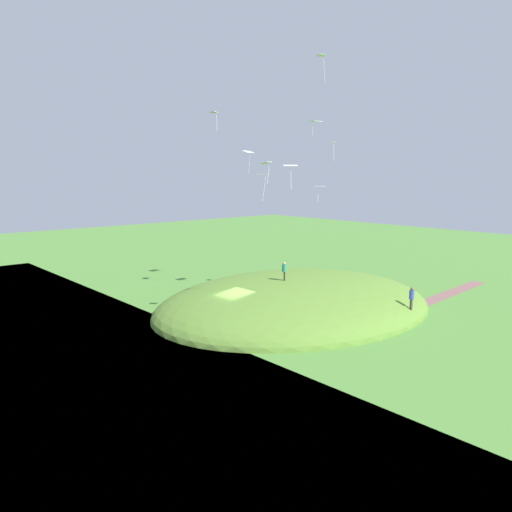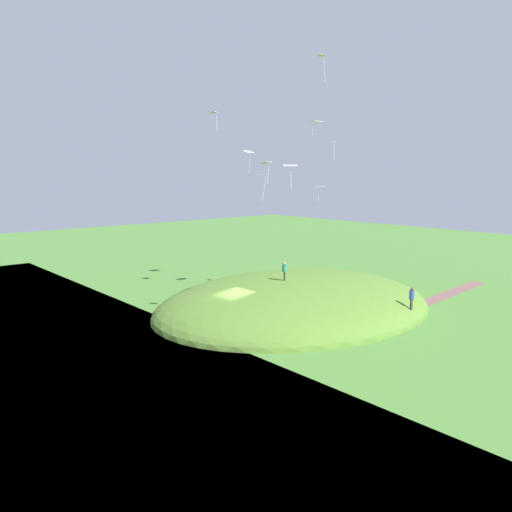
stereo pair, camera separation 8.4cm
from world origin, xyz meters
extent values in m
plane|color=#4B7E33|center=(0.00, 0.00, 0.00)|extent=(160.00, 160.00, 0.00)
ellipsoid|color=#567E2E|center=(6.93, -0.20, 0.00)|extent=(27.14, 21.47, 5.48)
cube|color=brown|center=(22.52, -6.97, 0.02)|extent=(15.05, 2.49, 0.04)
cube|color=black|center=(5.34, -0.37, 3.11)|extent=(0.25, 0.26, 0.78)
cylinder|color=#2F8561|center=(5.34, -0.37, 3.80)|extent=(0.59, 0.59, 0.62)
sphere|color=tan|center=(5.34, -0.37, 4.23)|extent=(0.23, 0.23, 0.23)
cube|color=#504641|center=(10.62, -9.69, 1.48)|extent=(0.18, 0.25, 0.89)
cylinder|color=#3C4EAC|center=(10.62, -9.69, 2.27)|extent=(0.50, 0.50, 0.70)
sphere|color=brown|center=(10.62, -9.69, 2.76)|extent=(0.27, 0.27, 0.27)
cube|color=silver|center=(-0.68, 1.58, 16.69)|extent=(0.46, 0.64, 0.09)
cylinder|color=silver|center=(-0.40, 1.56, 15.89)|extent=(0.06, 0.10, 1.30)
cube|color=white|center=(11.69, -0.15, 14.86)|extent=(0.77, 0.70, 0.08)
cylinder|color=white|center=(11.81, -0.21, 13.94)|extent=(0.19, 0.21, 1.53)
cube|color=white|center=(9.73, 9.64, 14.28)|extent=(1.27, 0.95, 0.25)
cylinder|color=white|center=(9.81, 9.53, 12.99)|extent=(0.09, 0.26, 1.98)
cube|color=white|center=(10.00, 0.53, 16.66)|extent=(1.22, 0.88, 0.06)
cylinder|color=white|center=(9.72, 0.60, 15.88)|extent=(0.14, 0.09, 0.96)
cube|color=silver|center=(8.42, -1.43, 21.79)|extent=(1.05, 1.10, 0.10)
cylinder|color=silver|center=(8.61, -1.61, 20.58)|extent=(0.17, 0.15, 1.96)
cube|color=white|center=(2.47, -3.80, 12.55)|extent=(1.33, 1.27, 0.12)
cylinder|color=white|center=(2.36, -3.98, 11.52)|extent=(0.12, 0.19, 1.51)
cube|color=white|center=(13.72, 3.19, 10.73)|extent=(1.43, 1.34, 0.07)
cylinder|color=white|center=(13.70, 3.30, 9.78)|extent=(0.13, 0.12, 1.30)
cube|color=white|center=(-1.44, -5.30, 12.65)|extent=(1.04, 0.90, 0.16)
cylinder|color=white|center=(-1.16, -5.26, 11.83)|extent=(0.18, 0.05, 1.20)
cube|color=white|center=(0.82, -2.40, 11.90)|extent=(0.84, 0.85, 0.05)
cylinder|color=white|center=(0.84, -2.64, 10.79)|extent=(0.24, 0.16, 1.86)
camera|label=1|loc=(-24.58, -30.57, 11.77)|focal=34.68mm
camera|label=2|loc=(-24.52, -30.62, 11.77)|focal=34.68mm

